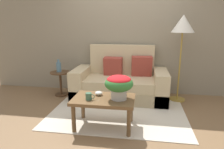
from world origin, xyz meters
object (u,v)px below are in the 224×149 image
coffee_table (104,102)px  potted_plant (119,84)px  table_vase (59,67)px  side_table (60,79)px  floor_lamp (183,28)px  snack_bowl (99,93)px  couch (120,83)px  coffee_mug (89,96)px

coffee_table → potted_plant: (0.23, -0.00, 0.30)m
potted_plant → table_vase: potted_plant is taller
side_table → floor_lamp: (2.48, 0.09, 1.09)m
snack_bowl → floor_lamp: bearing=41.7°
couch → side_table: bearing=-177.5°
potted_plant → coffee_mug: 0.47m
couch → snack_bowl: 1.22m
coffee_mug → table_vase: (-1.03, 1.34, 0.12)m
coffee_table → snack_bowl: bearing=132.7°
coffee_table → coffee_mug: 0.25m
couch → coffee_table: 1.30m
table_vase → potted_plant: bearing=-40.7°
floor_lamp → coffee_mug: bearing=-135.9°
side_table → potted_plant: size_ratio=1.29×
snack_bowl → table_vase: 1.60m
coffee_table → floor_lamp: (1.28, 1.33, 1.06)m
coffee_mug → snack_bowl: bearing=63.9°
table_vase → coffee_table: bearing=-45.4°
side_table → coffee_mug: (1.01, -1.34, 0.15)m
potted_plant → snack_bowl: 0.39m
potted_plant → snack_bowl: (-0.32, 0.11, -0.19)m
potted_plant → floor_lamp: bearing=51.8°
couch → snack_bowl: bearing=-99.4°
side_table → table_vase: table_vase is taller
floor_lamp → table_vase: 2.63m
couch → table_vase: 1.36m
floor_lamp → snack_bowl: 2.07m
couch → snack_bowl: (-0.20, -1.19, 0.18)m
side_table → snack_bowl: (1.11, -1.14, 0.13)m
couch → coffee_mug: 1.44m
coffee_table → side_table: side_table is taller
coffee_mug → snack_bowl: coffee_mug is taller
snack_bowl → table_vase: bearing=134.7°
side_table → potted_plant: potted_plant is taller
couch → table_vase: couch is taller
coffee_mug → floor_lamp: bearing=44.1°
potted_plant → coffee_mug: (-0.42, -0.09, -0.18)m
floor_lamp → potted_plant: (-1.05, -1.33, -0.76)m
potted_plant → coffee_table: bearing=179.3°
couch → side_table: size_ratio=3.63×
potted_plant → table_vase: (-1.45, 1.24, -0.05)m
side_table → floor_lamp: size_ratio=0.31×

